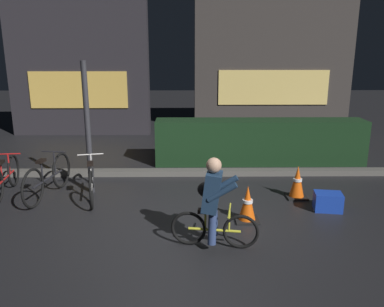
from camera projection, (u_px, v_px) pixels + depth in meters
ground_plane at (180, 218)px, 6.18m from camera, size 40.00×40.00×0.00m
sidewalk_curb at (182, 172)px, 8.29m from camera, size 12.00×0.24×0.12m
hedge_row at (260, 142)px, 9.06m from camera, size 4.80×0.70×1.03m
storefront_left at (79, 64)px, 11.87m from camera, size 4.21×0.54×4.33m
storefront_right at (273, 58)px, 12.57m from camera, size 5.05×0.54×4.66m
street_post at (88, 129)px, 7.01m from camera, size 0.10×0.10×2.40m
parked_bike_leftmost at (5, 177)px, 7.13m from camera, size 0.46×1.53×0.71m
parked_bike_left_mid at (48, 178)px, 7.00m from camera, size 0.46×1.68×0.78m
parked_bike_center_left at (92, 180)px, 6.94m from camera, size 0.48×1.60×0.75m
traffic_cone_near at (247, 204)px, 6.02m from camera, size 0.36×0.36×0.57m
traffic_cone_far at (297, 183)px, 6.97m from camera, size 0.36×0.36×0.59m
blue_crate at (328, 202)px, 6.46m from camera, size 0.48×0.38×0.30m
cyclist at (213, 202)px, 5.17m from camera, size 1.18×0.58×1.25m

